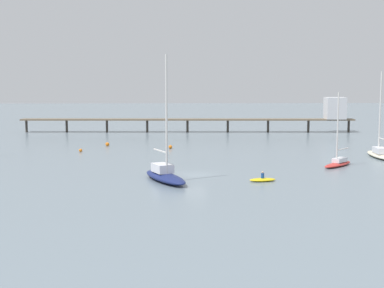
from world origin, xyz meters
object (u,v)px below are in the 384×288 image
(sailboat_red, at_px, (338,161))
(mooring_buoy_near, at_px, (107,144))
(mooring_buoy_outer, at_px, (170,147))
(sailboat_cream, at_px, (380,153))
(pier, at_px, (267,114))
(mooring_buoy_far, at_px, (81,150))
(sailboat_navy, at_px, (165,174))
(dinghy_yellow, at_px, (263,179))

(sailboat_red, height_order, mooring_buoy_near, sailboat_red)
(mooring_buoy_near, distance_m, mooring_buoy_outer, 11.44)
(sailboat_red, xyz_separation_m, sailboat_cream, (8.44, 7.83, 0.08))
(pier, bearing_deg, mooring_buoy_outer, -126.35)
(mooring_buoy_far, bearing_deg, sailboat_red, -22.77)
(mooring_buoy_outer, relative_size, mooring_buoy_far, 1.15)
(sailboat_navy, bearing_deg, pier, 69.88)
(sailboat_navy, height_order, mooring_buoy_near, sailboat_navy)
(dinghy_yellow, relative_size, mooring_buoy_outer, 5.20)
(mooring_buoy_near, bearing_deg, sailboat_cream, -19.74)
(dinghy_yellow, bearing_deg, sailboat_cream, 42.21)
(sailboat_red, distance_m, sailboat_navy, 24.57)
(sailboat_red, bearing_deg, pier, 92.16)
(sailboat_cream, bearing_deg, pier, 104.74)
(sailboat_red, distance_m, dinghy_yellow, 15.50)
(sailboat_navy, xyz_separation_m, mooring_buoy_far, (-13.73, 25.11, -0.54))
(pier, relative_size, mooring_buoy_far, 134.64)
(sailboat_red, height_order, dinghy_yellow, sailboat_red)
(sailboat_navy, height_order, sailboat_cream, sailboat_navy)
(mooring_buoy_far, bearing_deg, dinghy_yellow, -45.99)
(pier, bearing_deg, sailboat_cream, -75.26)
(sailboat_navy, distance_m, sailboat_cream, 35.65)
(pier, distance_m, dinghy_yellow, 57.91)
(mooring_buoy_near, height_order, mooring_buoy_outer, mooring_buoy_near)
(sailboat_red, height_order, mooring_buoy_outer, sailboat_red)
(mooring_buoy_outer, bearing_deg, mooring_buoy_near, 160.64)
(sailboat_red, relative_size, mooring_buoy_far, 18.20)
(pier, xyz_separation_m, sailboat_navy, (-20.72, -56.54, -3.21))
(mooring_buoy_near, height_order, mooring_buoy_far, mooring_buoy_near)
(sailboat_navy, relative_size, mooring_buoy_outer, 22.93)
(pier, xyz_separation_m, sailboat_cream, (10.21, -38.80, -3.30))
(sailboat_cream, xyz_separation_m, mooring_buoy_far, (-44.66, 7.37, -0.45))
(mooring_buoy_outer, bearing_deg, pier, 53.65)
(pier, xyz_separation_m, mooring_buoy_outer, (-20.41, -27.73, -3.71))
(pier, height_order, sailboat_red, sailboat_red)
(pier, relative_size, sailboat_red, 7.40)
(sailboat_red, height_order, mooring_buoy_far, sailboat_red)
(mooring_buoy_far, bearing_deg, sailboat_navy, -61.33)
(sailboat_navy, distance_m, mooring_buoy_near, 34.25)
(sailboat_cream, height_order, mooring_buoy_outer, sailboat_cream)
(sailboat_navy, bearing_deg, sailboat_cream, 29.85)
(sailboat_navy, distance_m, mooring_buoy_outer, 28.82)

